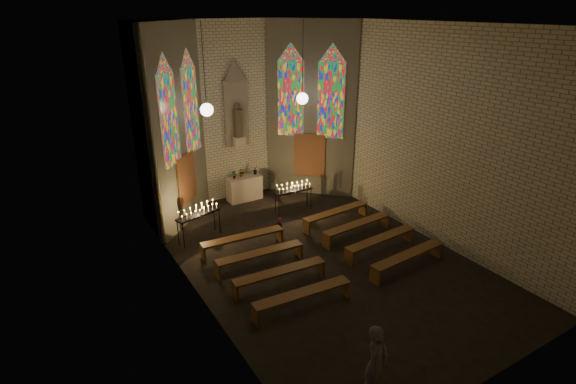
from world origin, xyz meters
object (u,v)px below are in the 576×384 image
object	(u,v)px
altar	(244,188)
votive_stand_right	(293,189)
visitor	(376,362)
aisle_flower_pot	(279,223)
votive_stand_left	(198,212)

from	to	relation	value
altar	votive_stand_right	distance (m)	2.35
visitor	altar	bearing A→B (deg)	53.67
altar	aisle_flower_pot	bearing A→B (deg)	-91.52
altar	votive_stand_left	xyz separation A→B (m)	(-2.80, -2.28, 0.51)
aisle_flower_pot	votive_stand_right	bearing A→B (deg)	39.28
votive_stand_left	votive_stand_right	size ratio (longest dim) A/B	1.08
altar	votive_stand_right	xyz separation A→B (m)	(1.11, -2.02, 0.46)
votive_stand_right	visitor	world-z (taller)	visitor
aisle_flower_pot	votive_stand_left	size ratio (longest dim) A/B	0.25
altar	aisle_flower_pot	world-z (taller)	altar
aisle_flower_pot	altar	bearing A→B (deg)	88.48
votive_stand_left	visitor	world-z (taller)	visitor
visitor	votive_stand_right	bearing A→B (deg)	44.15
visitor	votive_stand_left	bearing A→B (deg)	69.81
votive_stand_left	aisle_flower_pot	bearing A→B (deg)	-30.75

